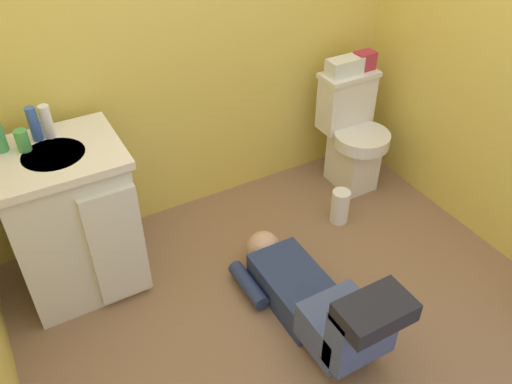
{
  "coord_description": "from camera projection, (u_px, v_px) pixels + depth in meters",
  "views": [
    {
      "loc": [
        -1.01,
        -1.45,
        2.1
      ],
      "look_at": [
        0.05,
        0.43,
        0.45
      ],
      "focal_mm": 36.54,
      "sensor_mm": 36.0,
      "label": 1
    }
  ],
  "objects": [
    {
      "name": "person_plumber",
      "position": [
        316.0,
        301.0,
        2.48
      ],
      "size": [
        0.39,
        1.06,
        0.52
      ],
      "color": "navy",
      "rests_on": "ground_plane"
    },
    {
      "name": "wall_back",
      "position": [
        185.0,
        12.0,
        2.7
      ],
      "size": [
        2.72,
        0.08,
        2.4
      ],
      "primitive_type": "cube",
      "color": "#E0C44F",
      "rests_on": "ground_plane"
    },
    {
      "name": "bottle_green",
      "position": [
        23.0,
        140.0,
        2.32
      ],
      "size": [
        0.06,
        0.06,
        0.1
      ],
      "primitive_type": "cylinder",
      "color": "#48A44E",
      "rests_on": "vanity_cabinet"
    },
    {
      "name": "vanity_cabinet",
      "position": [
        72.0,
        220.0,
        2.58
      ],
      "size": [
        0.6,
        0.53,
        0.82
      ],
      "color": "silver",
      "rests_on": "ground_plane"
    },
    {
      "name": "toiletry_bag",
      "position": [
        364.0,
        61.0,
        3.17
      ],
      "size": [
        0.12,
        0.09,
        0.11
      ],
      "primitive_type": "cube",
      "color": "#B22D3F",
      "rests_on": "toilet"
    },
    {
      "name": "toilet",
      "position": [
        352.0,
        133.0,
        3.34
      ],
      "size": [
        0.36,
        0.46,
        0.75
      ],
      "color": "silver",
      "rests_on": "ground_plane"
    },
    {
      "name": "paper_towel_roll",
      "position": [
        340.0,
        206.0,
        3.15
      ],
      "size": [
        0.11,
        0.11,
        0.22
      ],
      "primitive_type": "cylinder",
      "color": "white",
      "rests_on": "ground_plane"
    },
    {
      "name": "faucet",
      "position": [
        43.0,
        128.0,
        2.4
      ],
      "size": [
        0.02,
        0.02,
        0.1
      ],
      "primitive_type": "cylinder",
      "color": "silver",
      "rests_on": "vanity_cabinet"
    },
    {
      "name": "tissue_box",
      "position": [
        345.0,
        66.0,
        3.12
      ],
      "size": [
        0.22,
        0.11,
        0.1
      ],
      "primitive_type": "cube",
      "color": "silver",
      "rests_on": "toilet"
    },
    {
      "name": "ground_plane",
      "position": [
        289.0,
        311.0,
        2.68
      ],
      "size": [
        3.06,
        3.11,
        0.04
      ],
      "primitive_type": "cube",
      "color": "#886445"
    },
    {
      "name": "bottle_white",
      "position": [
        47.0,
        122.0,
        2.39
      ],
      "size": [
        0.05,
        0.05,
        0.16
      ],
      "primitive_type": "cylinder",
      "color": "white",
      "rests_on": "vanity_cabinet"
    },
    {
      "name": "bottle_blue",
      "position": [
        34.0,
        124.0,
        2.37
      ],
      "size": [
        0.05,
        0.05,
        0.17
      ],
      "primitive_type": "cylinder",
      "color": "#385FB2",
      "rests_on": "vanity_cabinet"
    }
  ]
}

